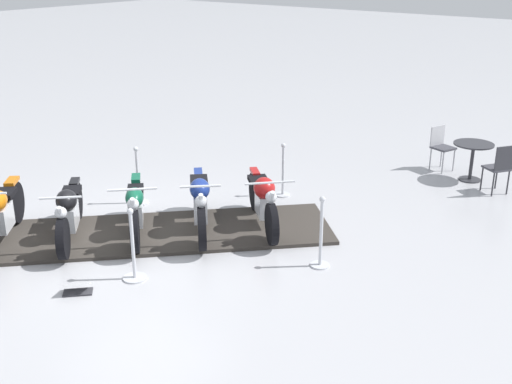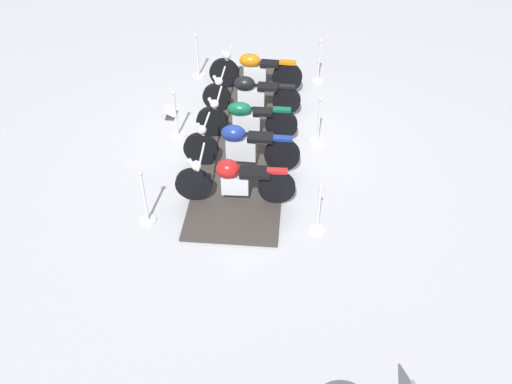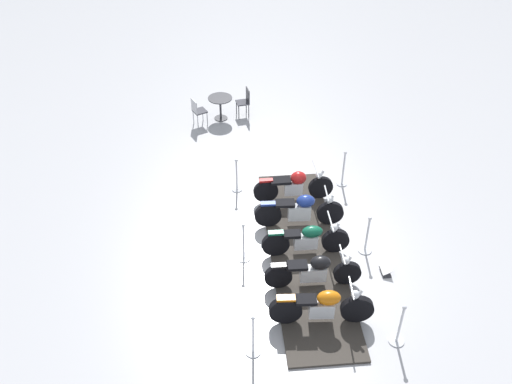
{
  "view_description": "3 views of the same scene",
  "coord_description": "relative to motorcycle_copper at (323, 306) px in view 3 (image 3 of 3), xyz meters",
  "views": [
    {
      "loc": [
        6.44,
        7.39,
        4.37
      ],
      "look_at": [
        -1.3,
        1.46,
        0.71
      ],
      "focal_mm": 45.12,
      "sensor_mm": 36.0,
      "label": 1
    },
    {
      "loc": [
        -7.74,
        6.03,
        6.65
      ],
      "look_at": [
        -2.25,
        1.57,
        0.79
      ],
      "focal_mm": 39.0,
      "sensor_mm": 36.0,
      "label": 2
    },
    {
      "loc": [
        5.46,
        -8.11,
        9.53
      ],
      "look_at": [
        -1.99,
        0.48,
        0.62
      ],
      "focal_mm": 38.99,
      "sensor_mm": 36.0,
      "label": 3
    }
  ],
  "objects": [
    {
      "name": "motorcycle_forest",
      "position": [
        -1.49,
        1.45,
        -0.02
      ],
      "size": [
        1.56,
        1.6,
        0.98
      ],
      "rotation": [
        0.0,
        0.0,
        0.8
      ],
      "color": "black",
      "rests_on": "display_platform"
    },
    {
      "name": "display_platform",
      "position": [
        -1.51,
        1.43,
        -0.49
      ],
      "size": [
        5.73,
        5.62,
        0.06
      ],
      "primitive_type": "cube",
      "rotation": [
        0.0,
        0.0,
        2.37
      ],
      "color": "#38332D",
      "rests_on": "ground_plane"
    },
    {
      "name": "stanchion_left_mid",
      "position": [
        -2.55,
        0.36,
        -0.19
      ],
      "size": [
        0.34,
        0.34,
        1.09
      ],
      "color": "silver",
      "rests_on": "ground_plane"
    },
    {
      "name": "ground_plane",
      "position": [
        -1.51,
        1.43,
        -0.52
      ],
      "size": [
        80.0,
        80.0,
        0.0
      ],
      "primitive_type": "plane",
      "color": "#B2B2B7"
    },
    {
      "name": "stanchion_right_rear",
      "position": [
        -2.42,
        4.38,
        -0.13
      ],
      "size": [
        0.29,
        0.29,
        1.1
      ],
      "color": "silver",
      "rests_on": "ground_plane"
    },
    {
      "name": "motorcycle_maroon",
      "position": [
        -2.99,
        2.89,
        0.02
      ],
      "size": [
        1.53,
        1.67,
        0.98
      ],
      "rotation": [
        0.0,
        0.0,
        0.83
      ],
      "color": "black",
      "rests_on": "display_platform"
    },
    {
      "name": "cafe_table",
      "position": [
        -7.53,
        4.76,
        0.06
      ],
      "size": [
        0.79,
        0.79,
        0.78
      ],
      "color": "#2D2D33",
      "rests_on": "ground_plane"
    },
    {
      "name": "info_placard",
      "position": [
        0.28,
        2.19,
        -0.46
      ],
      "size": [
        0.42,
        0.42,
        0.2
      ],
      "rotation": [
        0.0,
        0.0,
        5.51
      ],
      "color": "#333338",
      "rests_on": "ground_plane"
    },
    {
      "name": "cafe_chair_near_table",
      "position": [
        -7.79,
        3.98,
        0.03
      ],
      "size": [
        0.51,
        0.51,
        0.93
      ],
      "rotation": [
        0.0,
        0.0,
        1.24
      ],
      "color": "#B7B7BC",
      "rests_on": "ground_plane"
    },
    {
      "name": "motorcycle_copper",
      "position": [
        0.0,
        0.0,
        0.0
      ],
      "size": [
        1.72,
        1.59,
        1.03
      ],
      "rotation": [
        0.0,
        0.0,
        0.74
      ],
      "color": "black",
      "rests_on": "display_platform"
    },
    {
      "name": "stanchion_left_front",
      "position": [
        -0.61,
        -1.52,
        -0.16
      ],
      "size": [
        0.32,
        0.32,
        1.1
      ],
      "color": "silver",
      "rests_on": "ground_plane"
    },
    {
      "name": "stanchion_right_mid",
      "position": [
        -0.48,
        2.5,
        -0.19
      ],
      "size": [
        0.34,
        0.34,
        1.08
      ],
      "color": "silver",
      "rests_on": "ground_plane"
    },
    {
      "name": "cafe_chair_across_table",
      "position": [
        -7.06,
        5.44,
        0.04
      ],
      "size": [
        0.56,
        0.56,
        0.98
      ],
      "rotation": [
        0.0,
        0.0,
        -2.17
      ],
      "color": "#2D2D33",
      "rests_on": "ground_plane"
    },
    {
      "name": "stanchion_left_rear",
      "position": [
        -4.49,
        2.24,
        -0.16
      ],
      "size": [
        0.3,
        0.3,
        1.03
      ],
      "color": "silver",
      "rests_on": "ground_plane"
    },
    {
      "name": "stanchion_right_front",
      "position": [
        1.46,
        0.62,
        -0.17
      ],
      "size": [
        0.33,
        0.33,
        1.1
      ],
      "color": "silver",
      "rests_on": "ground_plane"
    },
    {
      "name": "motorcycle_navy",
      "position": [
        -2.24,
        2.17,
        0.02
      ],
      "size": [
        1.72,
        1.66,
        1.0
      ],
      "rotation": [
        0.0,
        0.0,
        0.77
      ],
      "color": "black",
      "rests_on": "display_platform"
    },
    {
      "name": "motorcycle_black",
      "position": [
        -0.74,
        0.73,
        -0.02
      ],
      "size": [
        1.63,
        1.64,
        0.92
      ],
      "rotation": [
        0.0,
        0.0,
        0.79
      ],
      "color": "black",
      "rests_on": "display_platform"
    }
  ]
}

